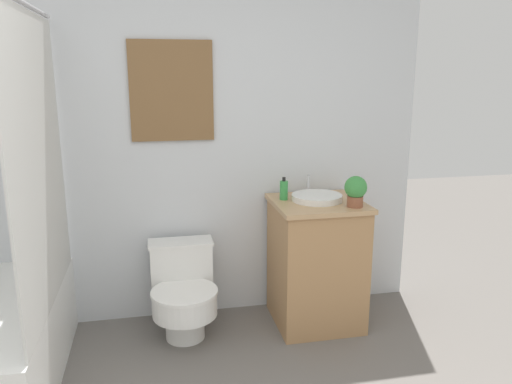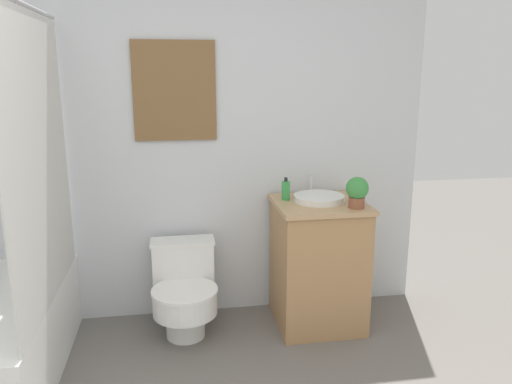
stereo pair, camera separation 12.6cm
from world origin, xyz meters
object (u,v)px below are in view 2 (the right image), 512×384
Objects in this scene: sink at (319,198)px; potted_plant at (357,191)px; soap_bottle at (286,190)px; toilet at (184,289)px.

potted_plant reaches higher than sink.
soap_bottle is 0.47m from potted_plant.
toilet is at bearing -174.05° from soap_bottle.
toilet is at bearing -179.78° from sink.
potted_plant is (0.18, -0.20, 0.09)m from sink.
toilet is 0.92m from soap_bottle.
sink is 1.88× the size of potted_plant.
potted_plant is at bearing -10.37° from toilet.
soap_bottle reaches higher than toilet.
toilet is 1.05m from sink.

